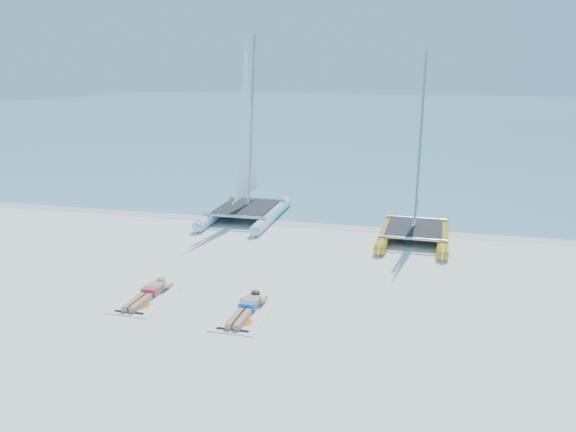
% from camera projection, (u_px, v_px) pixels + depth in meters
% --- Properties ---
extents(ground, '(140.00, 140.00, 0.00)m').
position_uv_depth(ground, '(284.00, 278.00, 14.48)').
color(ground, silver).
rests_on(ground, ground).
extents(sea, '(140.00, 115.00, 0.01)m').
position_uv_depth(sea, '(406.00, 112.00, 73.59)').
color(sea, '#7AC0CB').
rests_on(sea, ground).
extents(wet_sand_strip, '(140.00, 1.40, 0.01)m').
position_uv_depth(wet_sand_strip, '(324.00, 223.00, 19.64)').
color(wet_sand_strip, silver).
rests_on(wet_sand_strip, ground).
extents(catamaran_blue, '(2.43, 4.96, 6.72)m').
position_uv_depth(catamaran_blue, '(246.00, 163.00, 19.98)').
color(catamaran_blue, '#BCE2F7').
rests_on(catamaran_blue, ground).
extents(catamaran_yellow, '(2.19, 4.75, 6.02)m').
position_uv_depth(catamaran_yellow, '(418.00, 178.00, 17.78)').
color(catamaran_yellow, '#F5AF19').
rests_on(catamaran_yellow, ground).
extents(towel_a, '(1.00, 1.85, 0.02)m').
position_uv_depth(towel_a, '(146.00, 300.00, 13.06)').
color(towel_a, white).
rests_on(towel_a, ground).
extents(sunbather_a, '(0.37, 1.73, 0.26)m').
position_uv_depth(sunbather_a, '(149.00, 292.00, 13.22)').
color(sunbather_a, tan).
rests_on(sunbather_a, towel_a).
extents(towel_b, '(1.00, 1.85, 0.02)m').
position_uv_depth(towel_b, '(244.00, 315.00, 12.22)').
color(towel_b, white).
rests_on(towel_b, ground).
extents(sunbather_b, '(0.37, 1.73, 0.26)m').
position_uv_depth(sunbather_b, '(247.00, 307.00, 12.38)').
color(sunbather_b, tan).
rests_on(sunbather_b, towel_b).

